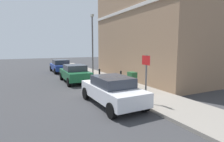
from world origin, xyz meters
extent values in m
plane|color=#38383A|center=(0.00, 0.00, 0.00)|extent=(80.00, 80.00, 0.00)
cube|color=gray|center=(1.85, 6.00, 0.07)|extent=(2.71, 30.00, 0.15)
cube|color=#937256|center=(6.80, 3.74, 4.73)|extent=(7.19, 11.47, 9.47)
cube|color=silver|center=(3.16, 3.74, 5.75)|extent=(0.12, 11.47, 0.24)
cube|color=silver|center=(-0.60, -1.57, 0.63)|extent=(1.81, 4.14, 0.63)
cube|color=#2D333D|center=(-0.60, -1.63, 1.17)|extent=(1.55, 2.06, 0.48)
cylinder|color=black|center=(-1.44, -0.09, 0.32)|extent=(0.24, 0.65, 0.64)
cylinder|color=black|center=(0.17, -0.05, 0.32)|extent=(0.24, 0.65, 0.64)
cylinder|color=black|center=(-1.36, -3.09, 0.32)|extent=(0.24, 0.65, 0.64)
cylinder|color=black|center=(0.24, -3.05, 0.32)|extent=(0.24, 0.65, 0.64)
cube|color=#195933|center=(-0.72, 4.92, 0.64)|extent=(1.77, 4.04, 0.63)
cube|color=#2D333D|center=(-0.72, 4.85, 1.17)|extent=(1.54, 1.87, 0.48)
cylinder|color=black|center=(-1.52, 6.39, 0.32)|extent=(0.23, 0.64, 0.64)
cylinder|color=black|center=(0.11, 6.37, 0.32)|extent=(0.23, 0.64, 0.64)
cylinder|color=black|center=(-1.55, 3.47, 0.32)|extent=(0.23, 0.64, 0.64)
cylinder|color=black|center=(0.08, 3.45, 0.32)|extent=(0.23, 0.64, 0.64)
cube|color=navy|center=(-0.65, 11.44, 0.61)|extent=(1.85, 3.99, 0.58)
cube|color=#2D333D|center=(-0.64, 11.24, 1.15)|extent=(1.59, 1.78, 0.54)
cylinder|color=black|center=(-1.51, 12.85, 0.32)|extent=(0.23, 0.64, 0.64)
cylinder|color=black|center=(0.15, 12.88, 0.32)|extent=(0.23, 0.64, 0.64)
cylinder|color=black|center=(-1.44, 9.99, 0.32)|extent=(0.23, 0.64, 0.64)
cylinder|color=black|center=(0.21, 10.03, 0.32)|extent=(0.23, 0.64, 0.64)
cube|color=#1E4C28|center=(1.55, -0.05, 0.72)|extent=(0.40, 0.55, 1.15)
cube|color=#333333|center=(1.55, -0.05, 0.19)|extent=(0.46, 0.61, 0.08)
cylinder|color=black|center=(1.65, 1.55, 0.62)|extent=(0.12, 0.12, 0.95)
sphere|color=black|center=(1.65, 1.55, 1.12)|extent=(0.14, 0.14, 0.14)
cylinder|color=black|center=(0.74, 3.25, 0.62)|extent=(0.12, 0.12, 0.95)
sphere|color=black|center=(0.74, 3.25, 1.12)|extent=(0.14, 0.14, 0.14)
cylinder|color=#59595B|center=(0.80, -2.42, 1.30)|extent=(0.08, 0.08, 2.30)
cube|color=white|center=(0.78, -2.42, 2.20)|extent=(0.03, 0.56, 0.40)
cube|color=red|center=(0.76, -2.42, 2.20)|extent=(0.01, 0.60, 0.44)
cylinder|color=#59595B|center=(1.65, 7.13, 2.90)|extent=(0.14, 0.14, 5.50)
cube|color=#A5A599|center=(1.65, 7.13, 5.77)|extent=(0.20, 0.44, 0.20)
camera|label=1|loc=(-4.37, -9.17, 2.80)|focal=28.57mm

